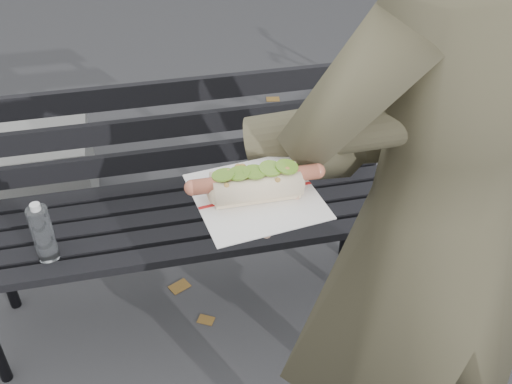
# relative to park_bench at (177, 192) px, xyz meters

# --- Properties ---
(park_bench) EXTENTS (1.50, 0.44, 0.88)m
(park_bench) POSITION_rel_park_bench_xyz_m (0.00, 0.00, 0.00)
(park_bench) COLOR black
(park_bench) RESTS_ON ground
(person) EXTENTS (0.73, 0.52, 1.88)m
(person) POSITION_rel_park_bench_xyz_m (0.47, -0.81, 0.42)
(person) COLOR brown
(person) RESTS_ON ground
(held_hotdog) EXTENTS (0.62, 0.31, 0.20)m
(held_hotdog) POSITION_rel_park_bench_xyz_m (0.26, -0.84, 0.70)
(held_hotdog) COLOR brown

